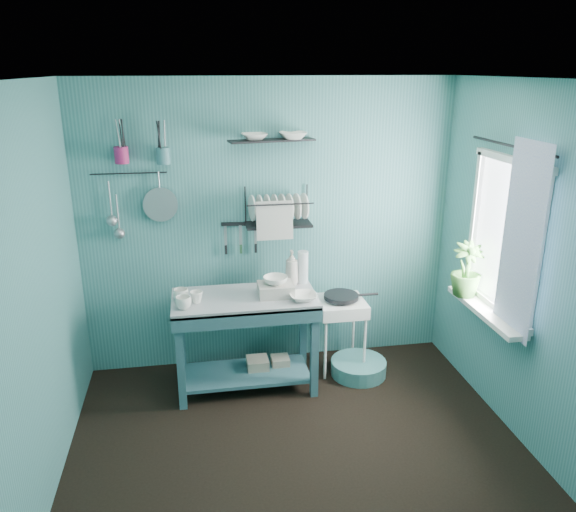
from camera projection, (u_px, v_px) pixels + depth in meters
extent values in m
plane|color=black|center=(302.00, 461.00, 3.85)|extent=(3.20, 3.20, 0.00)
plane|color=silver|center=(305.00, 80.00, 3.05)|extent=(3.20, 3.20, 0.00)
plane|color=#3B7A7A|center=(270.00, 227.00, 4.85)|extent=(3.20, 0.00, 3.20)
plane|color=#3B7A7A|center=(384.00, 446.00, 2.05)|extent=(3.20, 0.00, 3.20)
plane|color=#3B7A7A|center=(28.00, 310.00, 3.19)|extent=(0.00, 3.00, 3.00)
plane|color=#3B7A7A|center=(541.00, 277.00, 3.71)|extent=(0.00, 3.00, 3.00)
cube|color=#315C67|center=(246.00, 342.00, 4.63)|extent=(1.21, 0.69, 0.82)
imported|color=white|center=(183.00, 303.00, 4.26)|extent=(0.12, 0.12, 0.10)
imported|color=white|center=(196.00, 297.00, 4.37)|extent=(0.14, 0.14, 0.09)
imported|color=white|center=(181.00, 295.00, 4.40)|extent=(0.17, 0.17, 0.10)
cube|color=#B8B2A8|center=(276.00, 290.00, 4.50)|extent=(0.28, 0.22, 0.10)
imported|color=white|center=(276.00, 280.00, 4.48)|extent=(0.20, 0.19, 0.06)
imported|color=#B8B2A8|center=(292.00, 268.00, 4.70)|extent=(0.11, 0.12, 0.30)
cylinder|color=silver|center=(303.00, 267.00, 4.74)|extent=(0.09, 0.09, 0.28)
imported|color=white|center=(303.00, 297.00, 4.42)|extent=(0.22, 0.22, 0.05)
cube|color=white|center=(340.00, 334.00, 4.95)|extent=(0.47, 0.47, 0.65)
cylinder|color=black|center=(341.00, 296.00, 4.84)|extent=(0.30, 0.30, 0.03)
cube|color=black|center=(240.00, 224.00, 4.77)|extent=(0.32, 0.06, 0.03)
cube|color=black|center=(278.00, 207.00, 4.67)|extent=(0.58, 0.32, 0.32)
cube|color=black|center=(272.00, 140.00, 4.52)|extent=(0.72, 0.28, 0.01)
imported|color=white|center=(254.00, 134.00, 4.48)|extent=(0.23, 0.23, 0.05)
imported|color=white|center=(293.00, 130.00, 4.52)|extent=(0.24, 0.24, 0.06)
cylinder|color=#A51E59|center=(121.00, 155.00, 4.37)|extent=(0.11, 0.11, 0.13)
cylinder|color=#397178|center=(163.00, 156.00, 4.43)|extent=(0.11, 0.11, 0.13)
cylinder|color=#A2A6AA|center=(160.00, 205.00, 4.58)|extent=(0.28, 0.03, 0.28)
cylinder|color=#A2A6AA|center=(110.00, 200.00, 4.51)|extent=(0.01, 0.01, 0.30)
cylinder|color=#A2A6AA|center=(118.00, 213.00, 4.55)|extent=(0.01, 0.01, 0.30)
cylinder|color=black|center=(129.00, 173.00, 4.48)|extent=(0.60, 0.01, 0.01)
plane|color=white|center=(505.00, 236.00, 4.08)|extent=(0.00, 1.10, 1.10)
cube|color=white|center=(485.00, 311.00, 4.25)|extent=(0.16, 0.95, 0.04)
plane|color=white|center=(521.00, 242.00, 3.77)|extent=(0.00, 1.35, 1.35)
cylinder|color=black|center=(511.00, 146.00, 3.86)|extent=(0.02, 1.05, 0.02)
imported|color=#366A2A|center=(467.00, 269.00, 4.43)|extent=(0.27, 0.27, 0.44)
cube|color=gray|center=(258.00, 370.00, 4.79)|extent=(0.18, 0.18, 0.22)
cube|color=gray|center=(280.00, 367.00, 4.85)|extent=(0.15, 0.15, 0.20)
cylinder|color=teal|center=(358.00, 367.00, 4.92)|extent=(0.48, 0.48, 0.13)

